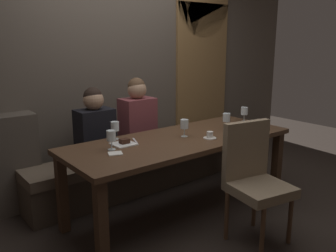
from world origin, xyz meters
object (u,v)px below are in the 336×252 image
at_px(dining_table, 181,147).
at_px(espresso_cup, 210,136).
at_px(dessert_plate, 124,143).
at_px(diner_bearded, 138,117).
at_px(wine_glass_end_right, 111,136).
at_px(banquette_bench, 140,169).
at_px(wine_glass_far_right, 244,112).
at_px(chair_near_side, 254,174).
at_px(wine_glass_far_left, 227,118).
at_px(diner_redhead, 95,126).
at_px(wine_glass_center_back, 115,127).
at_px(fork_on_table, 135,141).
at_px(wine_glass_end_left, 184,125).

relative_size(dining_table, espresso_cup, 18.33).
bearing_deg(dessert_plate, espresso_cup, -23.93).
xyz_separation_m(diner_bearded, wine_glass_end_right, (-0.68, -0.63, 0.03)).
bearing_deg(banquette_bench, wine_glass_far_right, -31.64).
height_order(chair_near_side, wine_glass_far_left, chair_near_side).
distance_m(diner_bearded, wine_glass_far_right, 1.18).
bearing_deg(dining_table, chair_near_side, -76.87).
bearing_deg(diner_redhead, dining_table, -54.62).
bearing_deg(chair_near_side, diner_redhead, 115.23).
xyz_separation_m(wine_glass_end_right, dessert_plate, (0.16, 0.07, -0.10)).
distance_m(wine_glass_center_back, fork_on_table, 0.23).
xyz_separation_m(wine_glass_far_right, wine_glass_center_back, (-1.49, 0.26, 0.00)).
relative_size(dining_table, fork_on_table, 12.94).
height_order(banquette_bench, wine_glass_center_back, wine_glass_center_back).
bearing_deg(banquette_bench, dessert_plate, -133.57).
relative_size(chair_near_side, fork_on_table, 5.76).
distance_m(banquette_bench, espresso_cup, 1.05).
bearing_deg(diner_bearded, wine_glass_end_right, -137.12).
distance_m(espresso_cup, dessert_plate, 0.80).
bearing_deg(wine_glass_far_right, dining_table, -175.04).
bearing_deg(fork_on_table, dining_table, -3.11).
xyz_separation_m(diner_bearded, wine_glass_end_left, (0.07, -0.69, 0.03)).
bearing_deg(dining_table, dessert_plate, 164.49).
height_order(wine_glass_end_right, fork_on_table, wine_glass_end_right).
distance_m(diner_bearded, dessert_plate, 0.77).
relative_size(chair_near_side, wine_glass_center_back, 5.98).
xyz_separation_m(chair_near_side, dessert_plate, (-0.70, 0.87, 0.20)).
distance_m(wine_glass_far_left, dessert_plate, 1.13).
height_order(wine_glass_far_left, wine_glass_center_back, same).
height_order(wine_glass_far_right, espresso_cup, wine_glass_far_right).
bearing_deg(wine_glass_far_right, wine_glass_end_right, -179.72).
height_order(wine_glass_far_left, dessert_plate, wine_glass_far_left).
relative_size(banquette_bench, wine_glass_center_back, 15.24).
distance_m(chair_near_side, fork_on_table, 1.08).
bearing_deg(banquette_bench, diner_redhead, 177.93).
height_order(banquette_bench, fork_on_table, fork_on_table).
bearing_deg(wine_glass_end_left, dining_table, -163.28).
height_order(dining_table, banquette_bench, dining_table).
height_order(dining_table, wine_glass_center_back, wine_glass_center_back).
bearing_deg(diner_redhead, espresso_cup, -51.54).
xyz_separation_m(chair_near_side, wine_glass_far_left, (0.41, 0.69, 0.29)).
distance_m(wine_glass_end_right, fork_on_table, 0.33).
relative_size(dining_table, wine_glass_far_left, 13.41).
relative_size(chair_near_side, wine_glass_far_right, 5.98).
distance_m(banquette_bench, fork_on_table, 0.83).
height_order(wine_glass_center_back, wine_glass_end_right, same).
bearing_deg(espresso_cup, fork_on_table, 149.04).
xyz_separation_m(dining_table, diner_bearded, (-0.01, 0.71, 0.17)).
bearing_deg(wine_glass_end_left, banquette_bench, 94.81).
xyz_separation_m(diner_redhead, wine_glass_end_right, (-0.18, -0.64, 0.06)).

